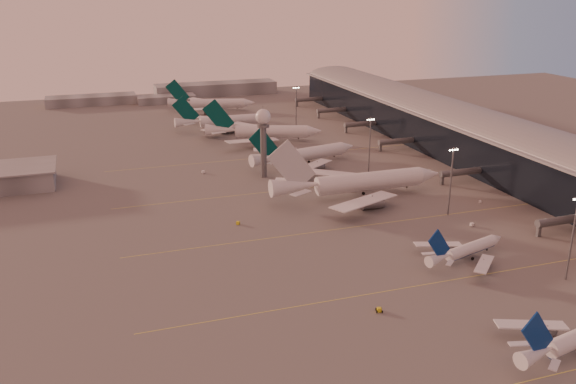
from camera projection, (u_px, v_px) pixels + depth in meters
name	position (u px, v px, depth m)	size (l,w,h in m)	color
ground	(380.00, 313.00, 153.90)	(700.00, 700.00, 0.00)	#545151
taxiway_markings	(384.00, 222.00, 213.21)	(180.00, 185.25, 0.02)	#CFC649
terminal	(482.00, 140.00, 281.98)	(57.00, 362.00, 23.04)	black
radar_tower	(263.00, 129.00, 256.20)	(6.40, 6.40, 31.10)	#57595E
mast_a	(573.00, 234.00, 167.11)	(3.60, 0.56, 25.00)	#57595E
mast_b	(451.00, 178.00, 215.48)	(3.60, 0.56, 25.00)	#57595E
mast_c	(370.00, 143.00, 263.26)	(3.60, 0.56, 25.00)	#57595E
mast_d	(296.00, 106.00, 343.31)	(3.60, 0.56, 25.00)	#57595E
distant_horizon	(181.00, 93.00, 444.84)	(165.00, 37.50, 9.00)	slate
narrowbody_mid	(466.00, 252.00, 182.86)	(33.12, 26.04, 13.30)	silver
widebody_white	(359.00, 186.00, 236.95)	(71.97, 57.67, 25.32)	silver
greentail_a	(305.00, 157.00, 280.02)	(55.70, 44.49, 20.54)	silver
greentail_b	(264.00, 134.00, 321.08)	(59.96, 47.63, 22.61)	silver
greentail_c	(224.00, 123.00, 348.44)	(56.44, 45.60, 20.51)	silver
greentail_d	(212.00, 105.00, 399.31)	(56.06, 44.65, 20.90)	silver
gsv_tug_mid	(379.00, 310.00, 154.32)	(4.20, 3.23, 1.06)	yellow
gsv_truck_b	(473.00, 223.00, 208.86)	(6.19, 2.40, 2.49)	silver
gsv_truck_c	(238.00, 221.00, 210.80)	(4.79, 5.90, 2.30)	yellow
gsv_catering_b	(481.00, 198.00, 231.04)	(4.40, 2.12, 3.61)	silver
gsv_truck_d	(203.00, 170.00, 267.83)	(2.58, 6.24, 2.47)	silver
gsv_tug_hangar	(296.00, 149.00, 305.44)	(3.99, 3.54, 0.98)	silver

